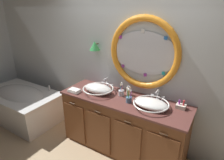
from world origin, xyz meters
The scene contains 13 objects.
ground_plane centered at (0.00, 0.00, 0.00)m, with size 14.00×14.00×0.00m, color tan.
back_wall_assembly centered at (0.02, 0.58, 1.32)m, with size 6.40×0.26×2.60m.
vanity_counter centered at (0.10, 0.24, 0.45)m, with size 1.94×0.65×0.89m.
bathtub centered at (-2.03, -0.05, 0.34)m, with size 1.54×0.90×0.67m.
sink_basin_left centered at (-0.33, 0.22, 0.96)m, with size 0.48×0.48×0.14m.
sink_basin_right centered at (0.54, 0.22, 0.94)m, with size 0.48×0.48×0.11m.
faucet_set_left centered at (-0.33, 0.47, 0.95)m, with size 0.24×0.13×0.17m.
faucet_set_right centered at (0.54, 0.47, 0.95)m, with size 0.21×0.13×0.16m.
toothbrush_holder_left centered at (0.03, 0.32, 0.94)m, with size 0.09×0.09×0.21m.
toothbrush_holder_right centered at (0.22, 0.19, 0.94)m, with size 0.09×0.09×0.21m.
soap_dispenser centered at (0.11, 0.39, 0.95)m, with size 0.06×0.07×0.15m.
folded_hand_towel centered at (-0.66, 0.04, 0.91)m, with size 0.19×0.13×0.05m.
toiletry_basket centered at (0.88, 0.40, 0.92)m, with size 0.12×0.10×0.12m.
Camera 1 is at (1.27, -1.97, 2.18)m, focal length 30.77 mm.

